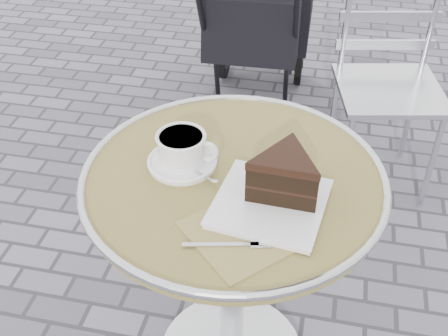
% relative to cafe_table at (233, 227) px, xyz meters
% --- Properties ---
extents(cafe_table, '(0.72, 0.72, 0.74)m').
position_rel_cafe_table_xyz_m(cafe_table, '(0.00, 0.00, 0.00)').
color(cafe_table, silver).
rests_on(cafe_table, ground).
extents(cappuccino_set, '(0.18, 0.16, 0.08)m').
position_rel_cafe_table_xyz_m(cappuccino_set, '(-0.13, 0.02, 0.20)').
color(cappuccino_set, white).
rests_on(cappuccino_set, cafe_table).
extents(cake_plate_set, '(0.34, 0.39, 0.12)m').
position_rel_cafe_table_xyz_m(cake_plate_set, '(0.12, -0.07, 0.22)').
color(cake_plate_set, '#957D51').
rests_on(cake_plate_set, cafe_table).
extents(bistro_chair, '(0.46, 0.46, 0.87)m').
position_rel_cafe_table_xyz_m(bistro_chair, '(0.40, 1.07, -0.03)').
color(bistro_chair, silver).
rests_on(bistro_chair, ground).
extents(baby_stroller, '(0.48, 0.99, 1.01)m').
position_rel_cafe_table_xyz_m(baby_stroller, '(-0.18, 1.53, -0.11)').
color(baby_stroller, black).
rests_on(baby_stroller, ground).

